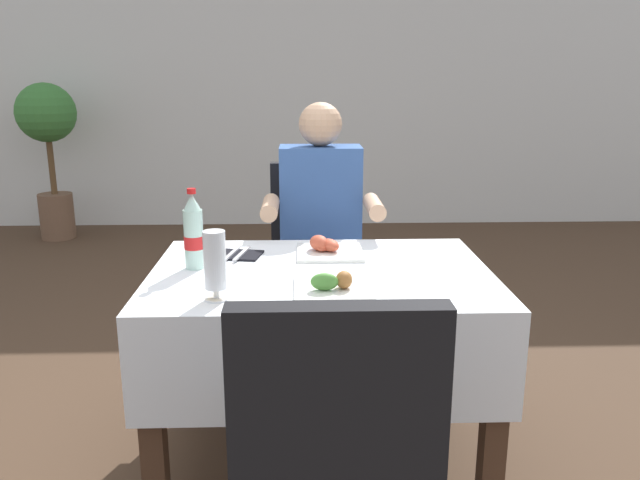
{
  "coord_description": "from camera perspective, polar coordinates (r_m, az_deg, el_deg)",
  "views": [
    {
      "loc": [
        0.08,
        -2.01,
        1.37
      ],
      "look_at": [
        0.15,
        0.11,
        0.81
      ],
      "focal_mm": 35.38,
      "sensor_mm": 36.0,
      "label": 1
    }
  ],
  "objects": [
    {
      "name": "chair_near_camera_side",
      "position": [
        1.48,
        1.18,
        -18.95
      ],
      "size": [
        0.44,
        0.5,
        0.97
      ],
      "color": "black",
      "rests_on": "ground"
    },
    {
      "name": "potted_plant_corner",
      "position": [
        5.78,
        -23.36,
        8.65
      ],
      "size": [
        0.49,
        0.49,
        1.31
      ],
      "color": "brown",
      "rests_on": "ground"
    },
    {
      "name": "main_dining_table",
      "position": [
        2.18,
        0.08,
        -7.09
      ],
      "size": [
        1.14,
        0.81,
        0.73
      ],
      "color": "white",
      "rests_on": "ground"
    },
    {
      "name": "ground_plane",
      "position": [
        2.44,
        -3.55,
        -19.6
      ],
      "size": [
        11.0,
        11.0,
        0.0
      ],
      "primitive_type": "plane",
      "color": "#473323"
    },
    {
      "name": "beer_glass_left",
      "position": [
        1.85,
        -9.47,
        -2.27
      ],
      "size": [
        0.07,
        0.07,
        0.21
      ],
      "color": "white",
      "rests_on": "main_dining_table"
    },
    {
      "name": "seated_diner_far",
      "position": [
        2.8,
        0.08,
        1.04
      ],
      "size": [
        0.5,
        0.46,
        1.26
      ],
      "color": "#282D42",
      "rests_on": "ground"
    },
    {
      "name": "napkin_cutlery_set",
      "position": [
        2.31,
        -7.5,
        -1.32
      ],
      "size": [
        0.19,
        0.2,
        0.01
      ],
      "color": "black",
      "rests_on": "main_dining_table"
    },
    {
      "name": "back_wall",
      "position": [
        5.9,
        -2.68,
        15.11
      ],
      "size": [
        11.0,
        0.12,
        2.83
      ],
      "primitive_type": "cube",
      "color": "silver",
      "rests_on": "ground"
    },
    {
      "name": "cola_bottle_primary",
      "position": [
        2.16,
        -11.37,
        0.57
      ],
      "size": [
        0.07,
        0.07,
        0.28
      ],
      "color": "silver",
      "rests_on": "main_dining_table"
    },
    {
      "name": "plate_far_diner",
      "position": [
        2.32,
        0.64,
        -0.77
      ],
      "size": [
        0.24,
        0.24,
        0.07
      ],
      "color": "white",
      "rests_on": "main_dining_table"
    },
    {
      "name": "plate_near_camera",
      "position": [
        1.93,
        1.19,
        -4.13
      ],
      "size": [
        0.24,
        0.24,
        0.07
      ],
      "color": "white",
      "rests_on": "main_dining_table"
    },
    {
      "name": "chair_far_diner_seat",
      "position": [
        2.94,
        -0.44,
        -1.43
      ],
      "size": [
        0.44,
        0.5,
        0.97
      ],
      "color": "black",
      "rests_on": "ground"
    }
  ]
}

